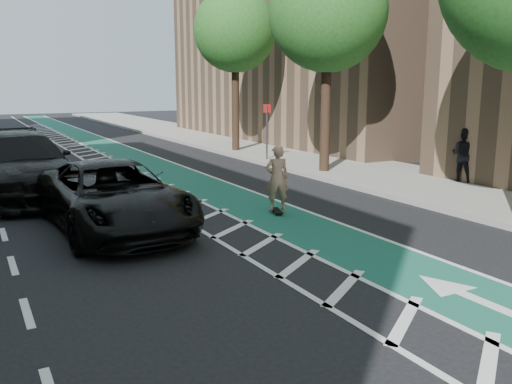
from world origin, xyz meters
TOP-DOWN VIEW (x-y plane):
  - ground at (0.00, 0.00)m, footprint 120.00×120.00m
  - bike_lane at (3.00, 10.00)m, footprint 2.00×90.00m
  - buffer_strip at (1.50, 10.00)m, footprint 1.40×90.00m
  - sidewalk_right at (9.50, 10.00)m, footprint 5.00×90.00m
  - curb_right at (7.05, 10.00)m, footprint 0.12×90.00m
  - tree_r_c at (7.90, 8.00)m, footprint 4.20×4.20m
  - tree_r_d at (7.90, 16.00)m, footprint 4.20×4.20m
  - sign_post at (7.60, 12.00)m, footprint 0.35×0.08m
  - skateboard at (3.19, 3.66)m, footprint 0.40×0.72m
  - skateboarder at (3.19, 3.66)m, footprint 0.71×0.57m
  - suv_near at (-0.91, 4.07)m, footprint 2.83×5.74m
  - suv_far at (-2.40, 9.16)m, footprint 3.25×6.74m
  - pedestrian at (10.59, 4.15)m, footprint 0.88×1.01m
  - barrel_a at (-2.75, 8.48)m, footprint 0.64×0.64m
  - barrel_c at (-2.40, 17.79)m, footprint 0.60×0.60m

SIDE VIEW (x-z plane):
  - ground at x=0.00m, z-range 0.00..0.00m
  - buffer_strip at x=1.50m, z-range 0.00..0.01m
  - bike_lane at x=3.00m, z-range 0.00..0.01m
  - sidewalk_right at x=9.50m, z-range 0.00..0.15m
  - skateboard at x=3.19m, z-range 0.03..0.12m
  - curb_right at x=7.05m, z-range 0.00..0.16m
  - barrel_c at x=-2.40m, z-range -0.02..0.80m
  - barrel_a at x=-2.75m, z-range -0.02..0.84m
  - suv_near at x=-0.91m, z-range 0.00..1.57m
  - skateboarder at x=3.19m, z-range 0.09..1.78m
  - suv_far at x=-2.40m, z-range 0.00..1.89m
  - pedestrian at x=10.59m, z-range 0.15..1.91m
  - sign_post at x=7.60m, z-range 0.11..2.59m
  - tree_r_c at x=7.90m, z-range 1.82..9.72m
  - tree_r_d at x=7.90m, z-range 1.82..9.72m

